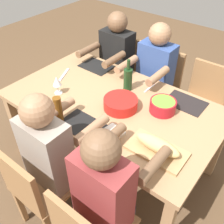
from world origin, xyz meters
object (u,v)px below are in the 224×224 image
object	(u,v)px
chair_near_left	(202,100)
napkin_stack	(112,133)
diner_near_right	(115,59)
serving_bowl_salad	(163,105)
dining_table	(112,109)
serving_bowl_pasta	(121,103)
chair_near_center	(160,84)
chair_near_right	(124,70)
bread_loaf	(157,145)
wine_glass	(57,82)
diner_far_left	(107,190)
diner_far_center	(52,152)
chair_far_center	(37,188)
cutting_board	(156,150)
wine_bottle	(128,79)
diner_near_center	(153,74)
beer_bottle	(58,110)

from	to	relation	value
chair_near_left	napkin_stack	xyz separation A→B (m)	(0.25, 1.15, 0.27)
diner_near_right	serving_bowl_salad	size ratio (longest dim) A/B	5.79
dining_table	serving_bowl_pasta	distance (m)	0.17
chair_near_center	chair_near_right	distance (m)	0.49
bread_loaf	wine_glass	size ratio (longest dim) A/B	1.93
diner_far_left	napkin_stack	distance (m)	0.44
diner_far_left	chair_near_center	world-z (taller)	diner_far_left
chair_near_right	bread_loaf	bearing A→B (deg)	134.18
chair_near_right	dining_table	bearing A→B (deg)	119.98
chair_near_left	chair_near_center	distance (m)	0.49
diner_far_center	serving_bowl_salad	distance (m)	0.91
chair_far_center	cutting_board	size ratio (longest dim) A/B	2.12
chair_near_left	chair_near_right	bearing A→B (deg)	0.00
dining_table	diner_near_right	distance (m)	0.82
diner_far_left	bread_loaf	world-z (taller)	diner_far_left
diner_far_center	wine_bottle	size ratio (longest dim) A/B	4.14
serving_bowl_pasta	cutting_board	distance (m)	0.52
wine_glass	serving_bowl_salad	bearing A→B (deg)	-157.63
wine_glass	napkin_stack	bearing A→B (deg)	170.77
chair_near_center	serving_bowl_pasta	size ratio (longest dim) A/B	3.10
chair_near_left	diner_near_center	world-z (taller)	diner_near_center
dining_table	cutting_board	size ratio (longest dim) A/B	4.44
napkin_stack	dining_table	bearing A→B (deg)	-51.43
beer_bottle	serving_bowl_pasta	bearing A→B (deg)	-122.27
wine_bottle	wine_glass	xyz separation A→B (m)	(0.44, 0.42, 0.01)
diner_far_left	chair_far_center	xyz separation A→B (m)	(0.49, 0.18, -0.21)
chair_near_left	diner_far_center	size ratio (longest dim) A/B	0.71
diner_far_left	chair_near_center	size ratio (longest dim) A/B	1.41
wine_bottle	beer_bottle	xyz separation A→B (m)	(0.15, 0.67, 0.00)
dining_table	diner_near_center	world-z (taller)	diner_near_center
cutting_board	wine_bottle	bearing A→B (deg)	-39.39
diner_far_center	dining_table	bearing A→B (deg)	-90.00
chair_near_center	beer_bottle	distance (m)	1.34
chair_far_center	wine_glass	bearing A→B (deg)	-55.92
beer_bottle	chair_near_center	bearing A→B (deg)	-96.99
chair_near_right	cutting_board	bearing A→B (deg)	134.18
dining_table	chair_near_right	bearing A→B (deg)	-60.02
diner_far_center	chair_far_center	bearing A→B (deg)	90.00
chair_near_left	diner_far_left	xyz separation A→B (m)	(0.00, 1.51, 0.21)
serving_bowl_pasta	bread_loaf	bearing A→B (deg)	154.38
serving_bowl_salad	serving_bowl_pasta	bearing A→B (deg)	31.52
diner_near_right	wine_bottle	size ratio (longest dim) A/B	4.14
chair_near_center	wine_glass	distance (m)	1.19
diner_far_center	cutting_board	world-z (taller)	diner_far_center
wine_bottle	chair_near_right	bearing A→B (deg)	-52.00
chair_near_right	napkin_stack	size ratio (longest dim) A/B	6.07
diner_far_left	diner_near_center	size ratio (longest dim) A/B	1.00
wine_glass	diner_far_left	bearing A→B (deg)	153.12
diner_far_left	wine_bottle	xyz separation A→B (m)	(0.50, -0.89, 0.15)
diner_far_left	dining_table	bearing A→B (deg)	-53.62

